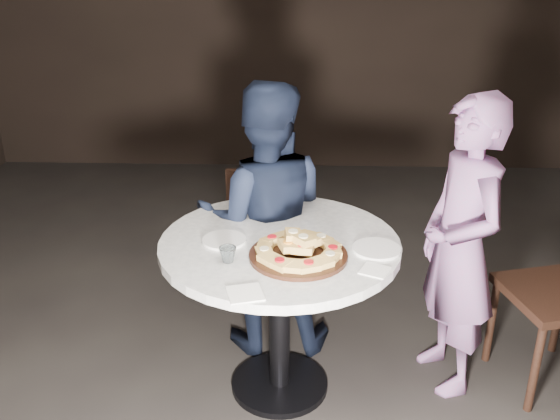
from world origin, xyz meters
name	(u,v)px	position (x,y,z in m)	size (l,w,h in m)	color
floor	(300,406)	(0.00, 0.00, 0.00)	(7.00, 7.00, 0.00)	black
table	(280,270)	(-0.10, 0.14, 0.67)	(1.18, 1.18, 0.82)	black
serving_board	(298,255)	(-0.02, -0.01, 0.83)	(0.42, 0.42, 0.02)	black
focaccia_pile	(298,248)	(-0.02, -0.01, 0.87)	(0.38, 0.38, 0.10)	tan
plate_left	(224,240)	(-0.35, 0.13, 0.83)	(0.20, 0.20, 0.01)	white
plate_right	(377,249)	(0.32, 0.06, 0.83)	(0.21, 0.21, 0.01)	white
water_glass	(228,255)	(-0.32, -0.06, 0.86)	(0.07, 0.07, 0.07)	silver
napkin_near	(245,294)	(-0.22, -0.32, 0.83)	(0.13, 0.13, 0.01)	white
napkin_far	(375,270)	(0.30, -0.12, 0.82)	(0.11, 0.11, 0.01)	white
chair_far	(267,225)	(-0.20, 0.95, 0.52)	(0.46, 0.48, 0.91)	black
diner_navy	(265,221)	(-0.20, 0.55, 0.73)	(0.71, 0.56, 1.47)	black
diner_teal	(460,248)	(0.74, 0.26, 0.74)	(0.54, 0.35, 1.48)	slate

